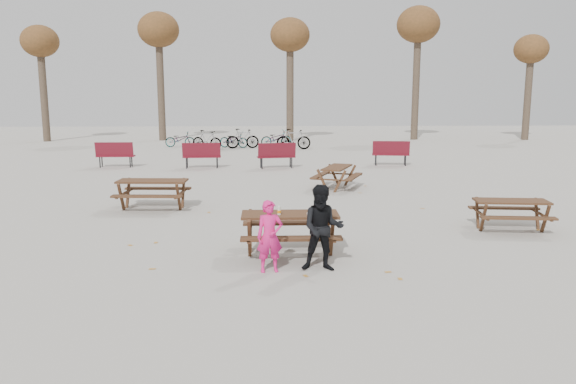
{
  "coord_description": "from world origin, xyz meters",
  "views": [
    {
      "loc": [
        -0.42,
        -10.18,
        3.0
      ],
      "look_at": [
        0.0,
        1.0,
        1.0
      ],
      "focal_mm": 35.0,
      "sensor_mm": 36.0,
      "label": 1
    }
  ],
  "objects_px": {
    "picnic_table_north": "(153,194)",
    "picnic_table_far": "(337,178)",
    "adult": "(323,228)",
    "food_tray": "(312,214)",
    "child": "(270,236)",
    "main_picnic_table": "(290,223)",
    "soda_bottle": "(279,211)",
    "picnic_table_east": "(511,215)"
  },
  "relations": [
    {
      "from": "food_tray",
      "to": "child",
      "type": "xyz_separation_m",
      "value": [
        -0.78,
        -0.9,
        -0.18
      ]
    },
    {
      "from": "child",
      "to": "picnic_table_far",
      "type": "xyz_separation_m",
      "value": [
        2.15,
        8.22,
        -0.26
      ]
    },
    {
      "from": "child",
      "to": "adult",
      "type": "bearing_deg",
      "value": -7.11
    },
    {
      "from": "adult",
      "to": "picnic_table_east",
      "type": "xyz_separation_m",
      "value": [
        4.4,
        2.66,
        -0.4
      ]
    },
    {
      "from": "food_tray",
      "to": "main_picnic_table",
      "type": "bearing_deg",
      "value": 158.93
    },
    {
      "from": "adult",
      "to": "picnic_table_north",
      "type": "bearing_deg",
      "value": 131.2
    },
    {
      "from": "food_tray",
      "to": "picnic_table_north",
      "type": "relative_size",
      "value": 0.1
    },
    {
      "from": "child",
      "to": "adult",
      "type": "relative_size",
      "value": 0.83
    },
    {
      "from": "main_picnic_table",
      "to": "picnic_table_north",
      "type": "bearing_deg",
      "value": 128.64
    },
    {
      "from": "food_tray",
      "to": "picnic_table_far",
      "type": "distance_m",
      "value": 7.46
    },
    {
      "from": "picnic_table_east",
      "to": "picnic_table_far",
      "type": "bearing_deg",
      "value": 126.18
    },
    {
      "from": "soda_bottle",
      "to": "picnic_table_far",
      "type": "xyz_separation_m",
      "value": [
        1.97,
        7.28,
        -0.5
      ]
    },
    {
      "from": "main_picnic_table",
      "to": "adult",
      "type": "bearing_deg",
      "value": -63.31
    },
    {
      "from": "food_tray",
      "to": "child",
      "type": "distance_m",
      "value": 1.2
    },
    {
      "from": "main_picnic_table",
      "to": "food_tray",
      "type": "height_order",
      "value": "food_tray"
    },
    {
      "from": "adult",
      "to": "picnic_table_far",
      "type": "xyz_separation_m",
      "value": [
        1.25,
        8.18,
        -0.39
      ]
    },
    {
      "from": "food_tray",
      "to": "soda_bottle",
      "type": "bearing_deg",
      "value": 176.07
    },
    {
      "from": "soda_bottle",
      "to": "picnic_table_east",
      "type": "height_order",
      "value": "soda_bottle"
    },
    {
      "from": "child",
      "to": "soda_bottle",
      "type": "bearing_deg",
      "value": 69.79
    },
    {
      "from": "child",
      "to": "adult",
      "type": "xyz_separation_m",
      "value": [
        0.89,
        0.04,
        0.13
      ]
    },
    {
      "from": "soda_bottle",
      "to": "child",
      "type": "distance_m",
      "value": 0.99
    },
    {
      "from": "food_tray",
      "to": "picnic_table_far",
      "type": "relative_size",
      "value": 0.11
    },
    {
      "from": "picnic_table_north",
      "to": "main_picnic_table",
      "type": "bearing_deg",
      "value": -48.15
    },
    {
      "from": "food_tray",
      "to": "adult",
      "type": "distance_m",
      "value": 0.87
    },
    {
      "from": "child",
      "to": "picnic_table_far",
      "type": "distance_m",
      "value": 8.5
    },
    {
      "from": "picnic_table_far",
      "to": "soda_bottle",
      "type": "bearing_deg",
      "value": -173.62
    },
    {
      "from": "main_picnic_table",
      "to": "soda_bottle",
      "type": "distance_m",
      "value": 0.35
    },
    {
      "from": "soda_bottle",
      "to": "food_tray",
      "type": "bearing_deg",
      "value": -3.93
    },
    {
      "from": "adult",
      "to": "picnic_table_far",
      "type": "bearing_deg",
      "value": 85.91
    },
    {
      "from": "main_picnic_table",
      "to": "picnic_table_north",
      "type": "xyz_separation_m",
      "value": [
        -3.39,
        4.24,
        -0.21
      ]
    },
    {
      "from": "picnic_table_north",
      "to": "picnic_table_far",
      "type": "height_order",
      "value": "picnic_table_north"
    },
    {
      "from": "soda_bottle",
      "to": "adult",
      "type": "distance_m",
      "value": 1.16
    },
    {
      "from": "child",
      "to": "picnic_table_east",
      "type": "bearing_deg",
      "value": 17.44
    },
    {
      "from": "adult",
      "to": "food_tray",
      "type": "bearing_deg",
      "value": 102.18
    },
    {
      "from": "main_picnic_table",
      "to": "adult",
      "type": "height_order",
      "value": "adult"
    },
    {
      "from": "main_picnic_table",
      "to": "food_tray",
      "type": "distance_m",
      "value": 0.47
    },
    {
      "from": "picnic_table_north",
      "to": "picnic_table_far",
      "type": "bearing_deg",
      "value": 32.75
    },
    {
      "from": "soda_bottle",
      "to": "child",
      "type": "height_order",
      "value": "child"
    },
    {
      "from": "main_picnic_table",
      "to": "picnic_table_far",
      "type": "relative_size",
      "value": 1.12
    },
    {
      "from": "main_picnic_table",
      "to": "adult",
      "type": "distance_m",
      "value": 1.15
    },
    {
      "from": "main_picnic_table",
      "to": "picnic_table_east",
      "type": "distance_m",
      "value": 5.19
    },
    {
      "from": "child",
      "to": "picnic_table_east",
      "type": "xyz_separation_m",
      "value": [
        5.3,
        2.7,
        -0.28
      ]
    }
  ]
}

